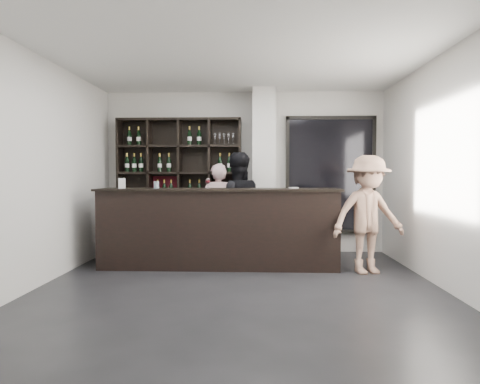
{
  "coord_description": "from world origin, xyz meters",
  "views": [
    {
      "loc": [
        0.2,
        -5.04,
        1.4
      ],
      "look_at": [
        -0.02,
        1.1,
        1.15
      ],
      "focal_mm": 32.0,
      "sensor_mm": 36.0,
      "label": 1
    }
  ],
  "objects_px": {
    "wine_shelf": "(180,186)",
    "taster_pink": "(218,209)",
    "tasting_counter": "(219,228)",
    "customer": "(368,215)",
    "taster_black": "(237,207)"
  },
  "relations": [
    {
      "from": "wine_shelf",
      "to": "taster_pink",
      "type": "relative_size",
      "value": 1.5
    },
    {
      "from": "tasting_counter",
      "to": "customer",
      "type": "distance_m",
      "value": 2.19
    },
    {
      "from": "taster_black",
      "to": "customer",
      "type": "xyz_separation_m",
      "value": [
        1.9,
        -0.8,
        -0.04
      ]
    },
    {
      "from": "tasting_counter",
      "to": "taster_black",
      "type": "bearing_deg",
      "value": 62.57
    },
    {
      "from": "tasting_counter",
      "to": "customer",
      "type": "xyz_separation_m",
      "value": [
        2.15,
        -0.32,
        0.24
      ]
    },
    {
      "from": "taster_pink",
      "to": "taster_black",
      "type": "bearing_deg",
      "value": 118.52
    },
    {
      "from": "tasting_counter",
      "to": "customer",
      "type": "relative_size",
      "value": 2.16
    },
    {
      "from": "wine_shelf",
      "to": "taster_black",
      "type": "distance_m",
      "value": 1.31
    },
    {
      "from": "wine_shelf",
      "to": "taster_black",
      "type": "xyz_separation_m",
      "value": [
        1.05,
        -0.72,
        -0.32
      ]
    },
    {
      "from": "tasting_counter",
      "to": "taster_black",
      "type": "distance_m",
      "value": 0.61
    },
    {
      "from": "customer",
      "to": "taster_pink",
      "type": "bearing_deg",
      "value": 133.8
    },
    {
      "from": "customer",
      "to": "taster_black",
      "type": "bearing_deg",
      "value": 141.9
    },
    {
      "from": "wine_shelf",
      "to": "tasting_counter",
      "type": "distance_m",
      "value": 1.56
    },
    {
      "from": "customer",
      "to": "wine_shelf",
      "type": "bearing_deg",
      "value": 137.55
    },
    {
      "from": "taster_black",
      "to": "tasting_counter",
      "type": "bearing_deg",
      "value": 54.04
    }
  ]
}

